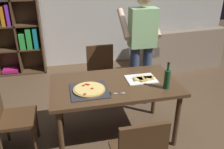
# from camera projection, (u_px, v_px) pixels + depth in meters

# --- Properties ---
(ground_plane) EXTENTS (12.00, 12.00, 0.00)m
(ground_plane) POSITION_uv_depth(u_px,v_px,m) (114.00, 134.00, 3.09)
(ground_plane) COLOR brown
(dining_table) EXTENTS (1.51, 0.86, 0.75)m
(dining_table) POSITION_uv_depth(u_px,v_px,m) (115.00, 90.00, 2.81)
(dining_table) COLOR #4C331E
(dining_table) RESTS_ON ground_plane
(chair_far_side) EXTENTS (0.42, 0.42, 0.90)m
(chair_far_side) POSITION_uv_depth(u_px,v_px,m) (101.00, 71.00, 3.68)
(chair_far_side) COLOR #472D19
(chair_far_side) RESTS_ON ground_plane
(chair_left_end) EXTENTS (0.42, 0.42, 0.90)m
(chair_left_end) POSITION_uv_depth(u_px,v_px,m) (7.00, 113.00, 2.63)
(chair_left_end) COLOR #472D19
(chair_left_end) RESTS_ON ground_plane
(couch) EXTENTS (1.78, 1.02, 0.85)m
(couch) POSITION_uv_depth(u_px,v_px,m) (179.00, 52.00, 5.10)
(couch) COLOR gray
(couch) RESTS_ON ground_plane
(bookshelf) EXTENTS (1.40, 0.35, 1.95)m
(bookshelf) POSITION_uv_depth(u_px,v_px,m) (1.00, 24.00, 4.44)
(bookshelf) COLOR #513823
(bookshelf) RESTS_ON ground_plane
(person_serving_pizza) EXTENTS (0.55, 0.54, 1.75)m
(person_serving_pizza) POSITION_uv_depth(u_px,v_px,m) (142.00, 43.00, 3.39)
(person_serving_pizza) COLOR #38476B
(person_serving_pizza) RESTS_ON ground_plane
(pepperoni_pizza_on_tray) EXTENTS (0.42, 0.42, 0.04)m
(pepperoni_pizza_on_tray) POSITION_uv_depth(u_px,v_px,m) (89.00, 90.00, 2.60)
(pepperoni_pizza_on_tray) COLOR #2D2D33
(pepperoni_pizza_on_tray) RESTS_ON dining_table
(pizza_slices_on_towel) EXTENTS (0.36, 0.28, 0.03)m
(pizza_slices_on_towel) POSITION_uv_depth(u_px,v_px,m) (143.00, 79.00, 2.86)
(pizza_slices_on_towel) COLOR white
(pizza_slices_on_towel) RESTS_ON dining_table
(wine_bottle) EXTENTS (0.07, 0.07, 0.32)m
(wine_bottle) POSITION_uv_depth(u_px,v_px,m) (167.00, 79.00, 2.62)
(wine_bottle) COLOR #194723
(wine_bottle) RESTS_ON dining_table
(kitchen_scissors) EXTENTS (0.20, 0.09, 0.01)m
(kitchen_scissors) POSITION_uv_depth(u_px,v_px,m) (113.00, 94.00, 2.54)
(kitchen_scissors) COLOR silver
(kitchen_scissors) RESTS_ON dining_table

